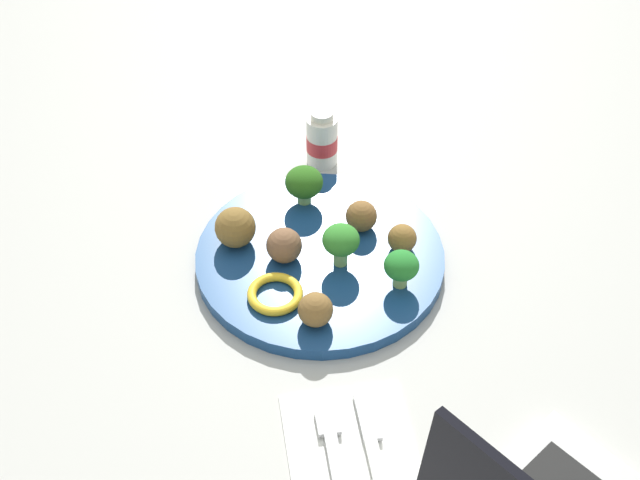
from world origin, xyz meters
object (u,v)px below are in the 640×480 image
meatball_front_left (235,227)px  yogurt_bottle (322,140)px  broccoli_floret_near_rim (401,267)px  meatball_mid_right (315,310)px  fork (334,456)px  knife (373,451)px  meatball_far_rim (284,245)px  broccoli_floret_front_right (341,241)px  napkin (355,463)px  meatball_back_right (361,216)px  meatball_front_right (402,238)px  pepper_ring_back_right (275,294)px  plate (320,258)px  broccoli_floret_back_right (302,183)px

meatball_front_left → yogurt_bottle: yogurt_bottle is taller
broccoli_floret_near_rim → meatball_mid_right: size_ratio=1.20×
fork → knife: bearing=-93.9°
meatball_far_rim → fork: bearing=180.0°
broccoli_floret_front_right → fork: 0.24m
meatball_mid_right → napkin: 0.17m
meatball_far_rim → meatball_mid_right: bearing=-171.4°
broccoli_floret_front_right → meatball_mid_right: size_ratio=1.41×
meatball_back_right → meatball_front_right: size_ratio=1.11×
meatball_far_rim → pepper_ring_back_right: (-0.06, 0.02, -0.01)m
meatball_back_right → meatball_mid_right: 0.15m
plate → napkin: bearing=175.0°
broccoli_floret_front_right → plate: bearing=43.6°
broccoli_floret_back_right → meatball_front_right: size_ratio=1.46×
broccoli_floret_near_rim → napkin: broccoli_floret_near_rim is taller
broccoli_floret_back_right → yogurt_bottle: bearing=-25.8°
broccoli_floret_back_right → meatball_front_left: size_ratio=1.03×
plate → meatball_front_left: bearing=67.8°
broccoli_floret_front_right → meatball_back_right: bearing=-35.5°
meatball_front_left → meatball_mid_right: bearing=-154.6°
meatball_front_left → meatball_front_right: 0.19m
broccoli_floret_near_rim → meatball_far_rim: (0.07, 0.11, -0.01)m
broccoli_floret_back_right → knife: bearing=179.6°
broccoli_floret_front_right → napkin: bearing=170.1°
broccoli_floret_near_rim → meatball_far_rim: 0.13m
broccoli_floret_back_right → fork: (-0.34, 0.04, -0.04)m
broccoli_floret_front_right → broccoli_floret_near_rim: (-0.05, -0.06, -0.01)m
meatball_back_right → meatball_front_right: 0.06m
pepper_ring_back_right → knife: size_ratio=0.41×
meatball_front_left → meatball_front_right: size_ratio=1.41×
pepper_ring_back_right → knife: (-0.20, -0.06, -0.01)m
meatball_far_rim → meatball_front_right: 0.13m
plate → knife: bearing=179.0°
meatball_far_rim → meatball_front_right: meatball_far_rim is taller
meatball_front_right → napkin: size_ratio=0.19×
meatball_far_rim → meatball_mid_right: size_ratio=1.09×
plate → broccoli_floret_near_rim: size_ratio=6.37×
meatball_far_rim → broccoli_floret_front_right: bearing=-109.0°
napkin → knife: (0.01, -0.02, 0.00)m
plate → knife: plate is taller
broccoli_floret_back_right → pepper_ring_back_right: (-0.15, 0.06, -0.02)m
meatball_front_left → broccoli_floret_front_right: bearing=-117.5°
meatball_far_rim → meatball_back_right: bearing=-72.5°
broccoli_floret_front_right → broccoli_floret_near_rim: broccoli_floret_front_right is taller
napkin → plate: bearing=-5.0°
napkin → fork: bearing=63.7°
broccoli_floret_near_rim → napkin: (-0.20, 0.10, -0.04)m
meatball_mid_right → napkin: (-0.16, -0.00, -0.03)m
plate → napkin: 0.26m
meatball_front_right → fork: bearing=151.2°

